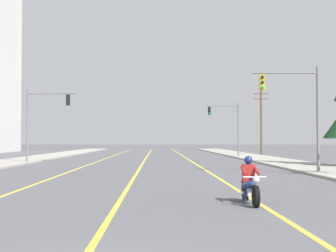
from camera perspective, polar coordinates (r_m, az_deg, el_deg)
The scene contains 10 objects.
lane_stripe_center at distance 51.31m, azimuth -2.65°, elevation -3.85°, with size 0.16×100.00×0.01m, color yellow.
lane_stripe_left at distance 51.58m, azimuth -7.32°, elevation -3.83°, with size 0.16×100.00×0.01m, color yellow.
lane_stripe_right at distance 51.39m, azimuth 2.21°, elevation -3.85°, with size 0.16×100.00×0.01m, color yellow.
sidewalk_kerb_right at distance 47.50m, azimuth 11.67°, elevation -3.91°, with size 4.40×110.00×0.14m, color #9E998E.
sidewalk_kerb_left at distance 47.95m, azimuth -16.44°, elevation -3.86°, with size 4.40×110.00×0.14m, color #9E998E.
motorcycle_with_rider at distance 15.06m, azimuth 9.69°, elevation -6.88°, with size 0.70×2.19×1.46m.
traffic_signal_near_right at distance 28.74m, azimuth 15.34°, elevation 2.52°, with size 3.84×0.38×6.20m.
traffic_signal_near_left at distance 41.56m, azimuth -14.85°, elevation 1.27°, with size 4.13×0.46×6.20m.
traffic_signal_mid_right at distance 54.95m, azimuth 7.22°, elevation 0.51°, with size 3.98×0.37×6.20m.
utility_pole_right_far at distance 62.83m, azimuth 11.01°, elevation 0.65°, with size 1.85×0.26×8.31m.
Camera 1 is at (0.92, -6.26, 1.96)m, focal length 51.35 mm.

